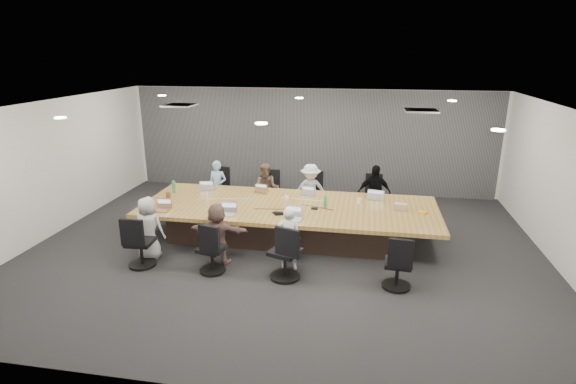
% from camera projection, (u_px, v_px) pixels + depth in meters
% --- Properties ---
extents(floor, '(10.00, 8.00, 0.00)m').
position_uv_depth(floor, '(285.00, 248.00, 8.95)').
color(floor, '#242426').
rests_on(floor, ground).
extents(ceiling, '(10.00, 8.00, 0.00)m').
position_uv_depth(ceiling, '(284.00, 106.00, 8.10)').
color(ceiling, white).
rests_on(ceiling, wall_back).
extents(wall_back, '(10.00, 0.00, 2.80)m').
position_uv_depth(wall_back, '(311.00, 141.00, 12.28)').
color(wall_back, silver).
rests_on(wall_back, ground).
extents(wall_front, '(10.00, 0.00, 2.80)m').
position_uv_depth(wall_front, '(216.00, 284.00, 4.77)').
color(wall_front, silver).
rests_on(wall_front, ground).
extents(wall_left, '(0.00, 8.00, 2.80)m').
position_uv_depth(wall_left, '(49.00, 169.00, 9.36)').
color(wall_left, silver).
rests_on(wall_left, ground).
extents(wall_right, '(0.00, 8.00, 2.80)m').
position_uv_depth(wall_right, '(571.00, 195.00, 7.69)').
color(wall_right, silver).
rests_on(wall_right, ground).
extents(curtain, '(9.80, 0.04, 2.80)m').
position_uv_depth(curtain, '(311.00, 141.00, 12.21)').
color(curtain, '#56565A').
rests_on(curtain, ground).
extents(conference_table, '(6.00, 2.20, 0.74)m').
position_uv_depth(conference_table, '(289.00, 220.00, 9.30)').
color(conference_table, '#34251D').
rests_on(conference_table, ground).
extents(chair_0, '(0.63, 0.63, 0.76)m').
position_uv_depth(chair_0, '(223.00, 192.00, 11.23)').
color(chair_0, black).
rests_on(chair_0, ground).
extents(chair_1, '(0.52, 0.52, 0.72)m').
position_uv_depth(chair_1, '(270.00, 195.00, 11.03)').
color(chair_1, black).
rests_on(chair_1, ground).
extents(chair_2, '(0.57, 0.57, 0.73)m').
position_uv_depth(chair_2, '(312.00, 197.00, 10.86)').
color(chair_2, black).
rests_on(chair_2, ground).
extents(chair_3, '(0.52, 0.52, 0.74)m').
position_uv_depth(chair_3, '(373.00, 201.00, 10.61)').
color(chair_3, black).
rests_on(chair_3, ground).
extents(chair_4, '(0.55, 0.55, 0.78)m').
position_uv_depth(chair_4, '(141.00, 246.00, 8.11)').
color(chair_4, black).
rests_on(chair_4, ground).
extents(chair_5, '(0.59, 0.59, 0.73)m').
position_uv_depth(chair_5, '(212.00, 253.00, 7.89)').
color(chair_5, black).
rests_on(chair_5, ground).
extents(chair_6, '(0.71, 0.71, 0.82)m').
position_uv_depth(chair_6, '(285.00, 256.00, 7.66)').
color(chair_6, black).
rests_on(chair_6, ground).
extents(chair_7, '(0.52, 0.52, 0.73)m').
position_uv_depth(chair_7, '(397.00, 267.00, 7.36)').
color(chair_7, black).
rests_on(chair_7, ground).
extents(person_0, '(0.48, 0.34, 1.25)m').
position_uv_depth(person_0, '(218.00, 187.00, 10.83)').
color(person_0, '#89ACCF').
rests_on(person_0, ground).
extents(laptop_0, '(0.33, 0.25, 0.02)m').
position_uv_depth(laptop_0, '(210.00, 188.00, 10.27)').
color(laptop_0, '#B2B2B7').
rests_on(laptop_0, conference_table).
extents(person_1, '(0.64, 0.52, 1.25)m').
position_uv_depth(person_1, '(267.00, 189.00, 10.63)').
color(person_1, brown).
rests_on(person_1, ground).
extents(laptop_1, '(0.32, 0.25, 0.02)m').
position_uv_depth(laptop_1, '(261.00, 191.00, 10.07)').
color(laptop_1, '#8C6647').
rests_on(laptop_1, conference_table).
extents(person_2, '(0.87, 0.57, 1.28)m').
position_uv_depth(person_2, '(310.00, 191.00, 10.45)').
color(person_2, '#B6B6B6').
rests_on(person_2, ground).
extents(laptop_2, '(0.33, 0.27, 0.02)m').
position_uv_depth(laptop_2, '(307.00, 194.00, 9.90)').
color(laptop_2, '#B2B2B7').
rests_on(laptop_2, conference_table).
extents(person_3, '(0.83, 0.49, 1.32)m').
position_uv_depth(person_3, '(374.00, 193.00, 10.20)').
color(person_3, black).
rests_on(person_3, ground).
extents(laptop_3, '(0.38, 0.29, 0.02)m').
position_uv_depth(laptop_3, '(374.00, 197.00, 9.66)').
color(laptop_3, '#B2B2B7').
rests_on(laptop_3, conference_table).
extents(person_4, '(0.59, 0.39, 1.20)m').
position_uv_depth(person_4, '(149.00, 228.00, 8.37)').
color(person_4, '#ABABAB').
rests_on(person_4, ground).
extents(laptop_4, '(0.32, 0.24, 0.02)m').
position_uv_depth(laptop_4, '(161.00, 211.00, 8.85)').
color(laptop_4, '#8C6647').
rests_on(laptop_4, conference_table).
extents(person_5, '(1.09, 0.37, 1.17)m').
position_uv_depth(person_5, '(218.00, 234.00, 8.16)').
color(person_5, brown).
rests_on(person_5, ground).
extents(laptop_5, '(0.33, 0.24, 0.02)m').
position_uv_depth(laptop_5, '(226.00, 215.00, 8.62)').
color(laptop_5, '#B2B2B7').
rests_on(laptop_5, conference_table).
extents(person_6, '(0.46, 0.33, 1.18)m').
position_uv_depth(person_6, '(289.00, 238.00, 7.94)').
color(person_6, silver).
rests_on(person_6, ground).
extents(laptop_6, '(0.36, 0.28, 0.02)m').
position_uv_depth(laptop_6, '(294.00, 219.00, 8.40)').
color(laptop_6, '#B2B2B7').
rests_on(laptop_6, conference_table).
extents(bottle_green_left, '(0.08, 0.08, 0.28)m').
position_uv_depth(bottle_green_left, '(174.00, 187.00, 9.93)').
color(bottle_green_left, '#2E804F').
rests_on(bottle_green_left, conference_table).
extents(bottle_green_right, '(0.08, 0.08, 0.24)m').
position_uv_depth(bottle_green_right, '(325.00, 202.00, 9.01)').
color(bottle_green_right, '#2E804F').
rests_on(bottle_green_right, conference_table).
extents(bottle_clear, '(0.08, 0.08, 0.21)m').
position_uv_depth(bottle_clear, '(207.00, 197.00, 9.37)').
color(bottle_clear, silver).
rests_on(bottle_clear, conference_table).
extents(cup_white_far, '(0.09, 0.09, 0.11)m').
position_uv_depth(cup_white_far, '(287.00, 198.00, 9.44)').
color(cup_white_far, white).
rests_on(cup_white_far, conference_table).
extents(cup_white_near, '(0.09, 0.09, 0.11)m').
position_uv_depth(cup_white_near, '(359.00, 201.00, 9.28)').
color(cup_white_near, white).
rests_on(cup_white_near, conference_table).
extents(mug_brown, '(0.11, 0.11, 0.12)m').
position_uv_depth(mug_brown, '(168.00, 195.00, 9.66)').
color(mug_brown, brown).
rests_on(mug_brown, conference_table).
extents(mic_left, '(0.16, 0.14, 0.03)m').
position_uv_depth(mic_left, '(277.00, 213.00, 8.71)').
color(mic_left, black).
rests_on(mic_left, conference_table).
extents(mic_right, '(0.13, 0.09, 0.03)m').
position_uv_depth(mic_right, '(315.00, 208.00, 8.96)').
color(mic_right, black).
rests_on(mic_right, conference_table).
extents(stapler, '(0.17, 0.09, 0.06)m').
position_uv_depth(stapler, '(279.00, 214.00, 8.62)').
color(stapler, black).
rests_on(stapler, conference_table).
extents(canvas_bag, '(0.26, 0.18, 0.13)m').
position_uv_depth(canvas_bag, '(400.00, 207.00, 8.90)').
color(canvas_bag, tan).
rests_on(canvas_bag, conference_table).
extents(snack_packet, '(0.20, 0.20, 0.04)m').
position_uv_depth(snack_packet, '(423.00, 213.00, 8.71)').
color(snack_packet, orange).
rests_on(snack_packet, conference_table).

